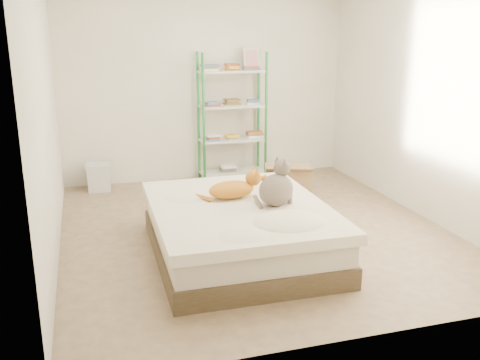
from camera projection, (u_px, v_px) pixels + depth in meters
name	position (u px, v px, depth m)	size (l,w,h in m)	color
room	(254.00, 103.00, 5.13)	(3.81, 4.21, 2.61)	tan
bed	(239.00, 230.00, 4.81)	(1.54, 1.92, 0.48)	brown
orange_cat	(231.00, 187.00, 4.90)	(0.51, 0.27, 0.21)	orange
grey_cat	(276.00, 183.00, 4.67)	(0.30, 0.36, 0.41)	#6A6159
shelf_unit	(232.00, 115.00, 7.06)	(0.88, 0.36, 1.74)	#2A8D3B
cardboard_box	(288.00, 182.00, 6.47)	(0.65, 0.66, 0.44)	tan
white_bin	(99.00, 177.00, 6.75)	(0.32, 0.29, 0.35)	silver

